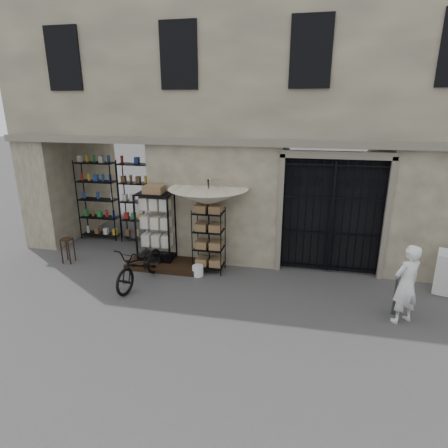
% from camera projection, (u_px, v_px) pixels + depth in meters
% --- Properties ---
extents(ground, '(80.00, 80.00, 0.00)m').
position_uv_depth(ground, '(247.00, 306.00, 8.01)').
color(ground, black).
rests_on(ground, ground).
extents(main_building, '(14.00, 4.00, 9.00)m').
position_uv_depth(main_building, '(272.00, 90.00, 10.37)').
color(main_building, tan).
rests_on(main_building, ground).
extents(shop_recess, '(3.00, 1.70, 3.00)m').
position_uv_depth(shop_recess, '(112.00, 197.00, 11.06)').
color(shop_recess, black).
rests_on(shop_recess, ground).
extents(shop_shelving, '(2.70, 0.50, 2.50)m').
position_uv_depth(shop_shelving, '(119.00, 201.00, 11.61)').
color(shop_shelving, black).
rests_on(shop_shelving, ground).
extents(iron_gate, '(2.50, 0.21, 3.00)m').
position_uv_depth(iron_gate, '(331.00, 214.00, 9.32)').
color(iron_gate, black).
rests_on(iron_gate, ground).
extents(step_platform, '(2.00, 0.90, 0.15)m').
position_uv_depth(step_platform, '(166.00, 264.00, 9.91)').
color(step_platform, black).
rests_on(step_platform, ground).
extents(display_cabinet, '(0.91, 0.57, 1.95)m').
position_uv_depth(display_cabinet, '(156.00, 230.00, 9.86)').
color(display_cabinet, black).
rests_on(display_cabinet, step_platform).
extents(wire_rack, '(0.88, 0.77, 1.67)m').
position_uv_depth(wire_rack, '(209.00, 241.00, 9.46)').
color(wire_rack, black).
rests_on(wire_rack, ground).
extents(market_umbrella, '(2.22, 2.24, 2.84)m').
position_uv_depth(market_umbrella, '(208.00, 192.00, 9.25)').
color(market_umbrella, black).
rests_on(market_umbrella, ground).
extents(white_bucket, '(0.36, 0.36, 0.27)m').
position_uv_depth(white_bucket, '(198.00, 271.00, 9.39)').
color(white_bucket, white).
rests_on(white_bucket, ground).
extents(bicycle, '(0.80, 1.08, 1.90)m').
position_uv_depth(bicycle, '(142.00, 283.00, 9.02)').
color(bicycle, black).
rests_on(bicycle, ground).
extents(wooden_stool, '(0.34, 0.34, 0.69)m').
position_uv_depth(wooden_stool, '(68.00, 250.00, 10.12)').
color(wooden_stool, black).
rests_on(wooden_stool, ground).
extents(steel_bollard, '(0.18, 0.18, 0.78)m').
position_uv_depth(steel_bollard, '(397.00, 297.00, 7.59)').
color(steel_bollard, '#4C5056').
rests_on(steel_bollard, ground).
extents(shopkeeper, '(1.37, 1.68, 0.39)m').
position_uv_depth(shopkeeper, '(400.00, 321.00, 7.44)').
color(shopkeeper, silver).
rests_on(shopkeeper, ground).
extents(easel_sign, '(0.63, 0.68, 1.03)m').
position_uv_depth(easel_sign, '(448.00, 274.00, 8.25)').
color(easel_sign, silver).
rests_on(easel_sign, ground).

